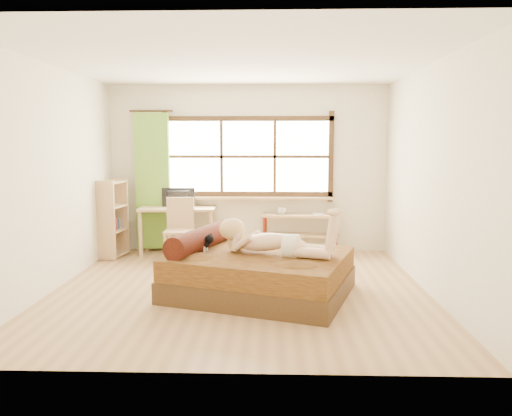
{
  "coord_description": "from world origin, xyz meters",
  "views": [
    {
      "loc": [
        0.38,
        -5.9,
        1.77
      ],
      "look_at": [
        0.19,
        0.2,
        0.97
      ],
      "focal_mm": 35.0,
      "sensor_mm": 36.0,
      "label": 1
    }
  ],
  "objects_px": {
    "pipe_shelf": "(301,225)",
    "bookshelf": "(113,218)",
    "chair": "(180,225)",
    "woman": "(273,229)",
    "kitten": "(200,241)",
    "desk": "(178,213)",
    "bed": "(256,272)"
  },
  "relations": [
    {
      "from": "pipe_shelf",
      "to": "bookshelf",
      "type": "xyz_separation_m",
      "value": [
        -2.94,
        -0.4,
        0.15
      ]
    },
    {
      "from": "chair",
      "to": "pipe_shelf",
      "type": "xyz_separation_m",
      "value": [
        1.88,
        0.48,
        -0.06
      ]
    },
    {
      "from": "pipe_shelf",
      "to": "woman",
      "type": "bearing_deg",
      "value": -95.66
    },
    {
      "from": "woman",
      "to": "bookshelf",
      "type": "distance_m",
      "value": 3.15
    },
    {
      "from": "bookshelf",
      "to": "kitten",
      "type": "bearing_deg",
      "value": -40.31
    },
    {
      "from": "pipe_shelf",
      "to": "chair",
      "type": "bearing_deg",
      "value": -160.13
    },
    {
      "from": "desk",
      "to": "pipe_shelf",
      "type": "height_order",
      "value": "desk"
    },
    {
      "from": "chair",
      "to": "kitten",
      "type": "bearing_deg",
      "value": -73.4
    },
    {
      "from": "kitten",
      "to": "pipe_shelf",
      "type": "relative_size",
      "value": 0.23
    },
    {
      "from": "woman",
      "to": "chair",
      "type": "relative_size",
      "value": 1.47
    },
    {
      "from": "bed",
      "to": "pipe_shelf",
      "type": "bearing_deg",
      "value": 92.41
    },
    {
      "from": "bed",
      "to": "woman",
      "type": "xyz_separation_m",
      "value": [
        0.2,
        -0.07,
        0.52
      ]
    },
    {
      "from": "woman",
      "to": "pipe_shelf",
      "type": "relative_size",
      "value": 1.08
    },
    {
      "from": "woman",
      "to": "desk",
      "type": "bearing_deg",
      "value": 143.25
    },
    {
      "from": "kitten",
      "to": "desk",
      "type": "height_order",
      "value": "desk"
    },
    {
      "from": "desk",
      "to": "bookshelf",
      "type": "xyz_separation_m",
      "value": [
        -0.96,
        -0.28,
        -0.04
      ]
    },
    {
      "from": "bed",
      "to": "pipe_shelf",
      "type": "height_order",
      "value": "bed"
    },
    {
      "from": "bed",
      "to": "pipe_shelf",
      "type": "distance_m",
      "value": 2.36
    },
    {
      "from": "desk",
      "to": "pipe_shelf",
      "type": "xyz_separation_m",
      "value": [
        1.98,
        0.12,
        -0.19
      ]
    },
    {
      "from": "pipe_shelf",
      "to": "desk",
      "type": "bearing_deg",
      "value": -171.07
    },
    {
      "from": "desk",
      "to": "pipe_shelf",
      "type": "distance_m",
      "value": 1.99
    },
    {
      "from": "bed",
      "to": "bookshelf",
      "type": "bearing_deg",
      "value": 159.55
    },
    {
      "from": "woman",
      "to": "bookshelf",
      "type": "relative_size",
      "value": 1.15
    },
    {
      "from": "bed",
      "to": "woman",
      "type": "bearing_deg",
      "value": 0.12
    },
    {
      "from": "desk",
      "to": "pipe_shelf",
      "type": "bearing_deg",
      "value": 1.82
    },
    {
      "from": "desk",
      "to": "bookshelf",
      "type": "height_order",
      "value": "bookshelf"
    },
    {
      "from": "kitten",
      "to": "pipe_shelf",
      "type": "distance_m",
      "value": 2.55
    },
    {
      "from": "bookshelf",
      "to": "woman",
      "type": "bearing_deg",
      "value": -30.38
    },
    {
      "from": "chair",
      "to": "bookshelf",
      "type": "bearing_deg",
      "value": 173.99
    },
    {
      "from": "woman",
      "to": "pipe_shelf",
      "type": "bearing_deg",
      "value": 97.43
    },
    {
      "from": "bed",
      "to": "bookshelf",
      "type": "xyz_separation_m",
      "value": [
        -2.29,
        1.86,
        0.34
      ]
    },
    {
      "from": "kitten",
      "to": "woman",
      "type": "bearing_deg",
      "value": 8.81
    }
  ]
}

